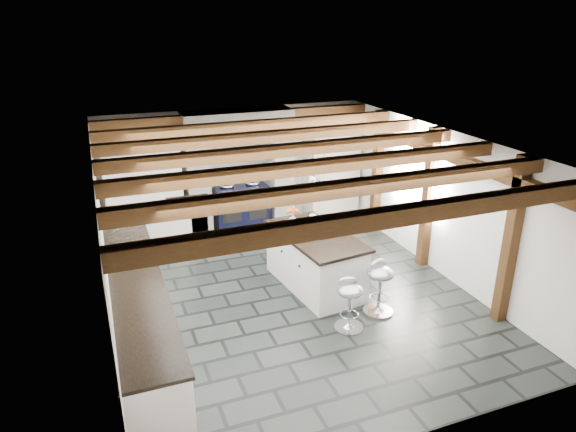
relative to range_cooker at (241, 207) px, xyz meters
name	(u,v)px	position (x,y,z in m)	size (l,w,h in m)	color
ground	(291,295)	(0.00, -2.68, -0.47)	(6.00, 6.00, 0.00)	black
room_shell	(225,202)	(-0.61, -1.26, 0.60)	(6.00, 6.03, 6.00)	white
range_cooker	(241,207)	(0.00, 0.00, 0.00)	(1.00, 0.63, 0.99)	black
kitchen_island	(315,259)	(0.44, -2.53, -0.03)	(1.10, 1.83, 1.14)	white
bar_stool_near	(379,281)	(0.96, -3.54, 0.02)	(0.47, 0.47, 0.78)	silver
bar_stool_far	(350,298)	(0.40, -3.75, -0.02)	(0.43, 0.43, 0.73)	silver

